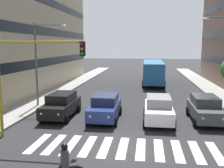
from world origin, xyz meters
name	(u,v)px	position (x,y,z in m)	size (l,w,h in m)	color
ground_plane	(123,148)	(0.00, 0.00, 0.00)	(180.00, 180.00, 0.00)	#262628
crosswalk_markings	(123,148)	(0.00, 0.00, 0.00)	(9.45, 2.80, 0.01)	silver
car_0	(205,108)	(-5.10, -5.39, 0.89)	(2.02, 4.44, 1.72)	#474C51
car_1	(158,109)	(-1.95, -4.80, 0.89)	(2.02, 4.44, 1.72)	silver
car_2	(105,107)	(1.71, -4.89, 0.89)	(2.02, 4.44, 1.72)	navy
car_3	(61,105)	(4.96, -5.07, 0.89)	(2.02, 4.44, 1.72)	black
bus_behind_traffic	(153,70)	(-1.95, -22.41, 1.86)	(2.78, 10.50, 3.00)	#286BAD
motorcycle_with_rider	(63,167)	(1.88, 3.68, 0.65)	(1.58, 0.82, 1.57)	black
traffic_light_gantry	(23,71)	(5.47, -0.66, 3.75)	(4.96, 0.36, 5.50)	#AD991E
street_lamp_right	(41,56)	(7.47, -7.73, 4.29)	(2.75, 0.28, 6.75)	#4C6B56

